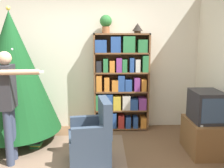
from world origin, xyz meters
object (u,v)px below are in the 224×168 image
(armchair, at_px, (92,141))
(potted_plant, at_px, (106,23))
(table_lamp, at_px, (138,28))
(bookshelf, at_px, (121,83))
(television, at_px, (206,106))
(standing_person, at_px, (8,99))
(christmas_tree, at_px, (13,73))

(armchair, xyz_separation_m, potted_plant, (0.22, 1.33, 1.71))
(potted_plant, bearing_deg, table_lamp, -0.00)
(potted_plant, bearing_deg, bookshelf, -1.80)
(potted_plant, bearing_deg, television, -35.43)
(television, distance_m, potted_plant, 2.25)
(armchair, bearing_deg, television, 89.92)
(bookshelf, height_order, potted_plant, potted_plant)
(standing_person, relative_size, potted_plant, 4.83)
(christmas_tree, xyz_separation_m, armchair, (1.32, -0.77, -0.88))
(bookshelf, distance_m, television, 1.62)
(christmas_tree, distance_m, table_lamp, 2.31)
(television, relative_size, table_lamp, 2.72)
(christmas_tree, distance_m, armchair, 1.76)
(armchair, height_order, potted_plant, potted_plant)
(table_lamp, bearing_deg, standing_person, -146.19)
(potted_plant, bearing_deg, christmas_tree, -159.91)
(standing_person, relative_size, table_lamp, 7.95)
(bookshelf, xyz_separation_m, television, (1.21, -1.06, -0.16))
(standing_person, bearing_deg, christmas_tree, -170.72)
(bookshelf, relative_size, table_lamp, 9.21)
(bookshelf, height_order, armchair, bookshelf)
(potted_plant, xyz_separation_m, table_lamp, (0.58, -0.00, -0.09))
(christmas_tree, relative_size, armchair, 2.45)
(christmas_tree, relative_size, standing_person, 1.42)
(potted_plant, bearing_deg, armchair, -99.18)
(television, relative_size, armchair, 0.59)
(christmas_tree, height_order, table_lamp, christmas_tree)
(armchair, distance_m, table_lamp, 2.24)
(standing_person, bearing_deg, armchair, 83.60)
(television, height_order, standing_person, standing_person)
(christmas_tree, height_order, armchair, christmas_tree)
(armchair, bearing_deg, potted_plant, 162.03)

